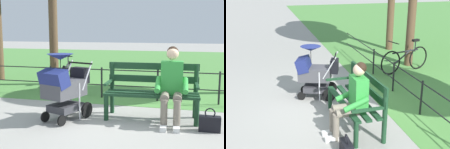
% 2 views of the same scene
% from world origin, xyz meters
% --- Properties ---
extents(ground_plane, '(60.00, 60.00, 0.00)m').
position_xyz_m(ground_plane, '(0.00, 0.00, 0.00)').
color(ground_plane, '#9E9B93').
extents(grass_lawn, '(40.00, 16.00, 0.01)m').
position_xyz_m(grass_lawn, '(0.00, -8.80, 0.00)').
color(grass_lawn, '#518E42').
rests_on(grass_lawn, ground).
extents(park_bench, '(1.62, 0.66, 0.96)m').
position_xyz_m(park_bench, '(-0.68, -0.12, 0.53)').
color(park_bench, '#193D23').
rests_on(park_bench, ground).
extents(person_on_bench, '(0.55, 0.74, 1.28)m').
position_xyz_m(person_on_bench, '(-1.03, 0.11, 0.68)').
color(person_on_bench, slate).
rests_on(person_on_bench, ground).
extents(stroller, '(0.75, 0.99, 1.15)m').
position_xyz_m(stroller, '(0.75, 0.41, 0.59)').
color(stroller, black).
rests_on(stroller, ground).
extents(handbag, '(0.32, 0.14, 0.37)m').
position_xyz_m(handbag, '(-1.63, 0.38, 0.13)').
color(handbag, black).
rests_on(handbag, ground).
extents(park_fence, '(8.91, 0.04, 0.70)m').
position_xyz_m(park_fence, '(-0.50, -1.40, 0.43)').
color(park_fence, black).
rests_on(park_fence, ground).
extents(bicycle, '(0.58, 1.61, 0.89)m').
position_xyz_m(bicycle, '(1.90, -2.32, 0.36)').
color(bicycle, black).
rests_on(bicycle, ground).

